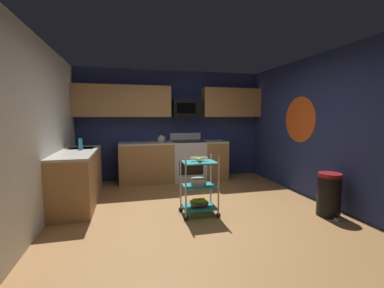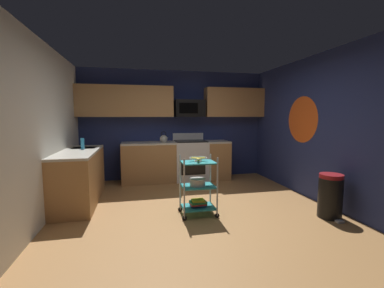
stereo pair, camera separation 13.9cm
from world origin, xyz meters
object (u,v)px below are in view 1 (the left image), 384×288
object	(u,v)px
fruit_bowl	(199,159)
dish_soap_bottle	(81,144)
rolling_cart	(199,186)
book_stack	(199,203)
microwave	(187,108)
trash_can	(329,195)
mixing_bowl_large	(198,182)
oven_range	(188,160)
kettle	(161,139)

from	to	relation	value
fruit_bowl	dish_soap_bottle	xyz separation A→B (m)	(-1.86, 1.20, 0.14)
rolling_cart	book_stack	distance (m)	0.27
book_stack	dish_soap_bottle	distance (m)	2.37
rolling_cart	dish_soap_bottle	size ratio (longest dim) A/B	4.57
fruit_bowl	rolling_cart	bearing A→B (deg)	-90.00
microwave	trash_can	xyz separation A→B (m)	(1.57, -2.82, -1.37)
mixing_bowl_large	dish_soap_bottle	distance (m)	2.26
microwave	book_stack	distance (m)	2.78
mixing_bowl_large	book_stack	world-z (taller)	mixing_bowl_large
rolling_cart	trash_can	bearing A→B (deg)	-15.13
oven_range	dish_soap_bottle	size ratio (longest dim) A/B	5.50
mixing_bowl_large	microwave	bearing A→B (deg)	81.26
rolling_cart	trash_can	size ratio (longest dim) A/B	1.39
fruit_bowl	book_stack	bearing A→B (deg)	-97.13
oven_range	book_stack	bearing A→B (deg)	-98.91
mixing_bowl_large	dish_soap_bottle	xyz separation A→B (m)	(-1.85, 1.20, 0.50)
fruit_bowl	trash_can	distance (m)	2.05
oven_range	trash_can	bearing A→B (deg)	-60.01
oven_range	microwave	world-z (taller)	microwave
book_stack	dish_soap_bottle	size ratio (longest dim) A/B	1.27
book_stack	trash_can	size ratio (longest dim) A/B	0.39
rolling_cart	trash_can	distance (m)	1.98
oven_range	kettle	xyz separation A→B (m)	(-0.63, -0.00, 0.52)
kettle	oven_range	bearing A→B (deg)	0.35
rolling_cart	fruit_bowl	world-z (taller)	rolling_cart
kettle	dish_soap_bottle	xyz separation A→B (m)	(-1.57, -0.99, 0.02)
rolling_cart	mixing_bowl_large	xyz separation A→B (m)	(-0.01, 0.00, 0.07)
mixing_bowl_large	rolling_cart	bearing A→B (deg)	0.00
kettle	trash_can	distance (m)	3.56
oven_range	fruit_bowl	xyz separation A→B (m)	(-0.34, -2.20, 0.40)
mixing_bowl_large	book_stack	xyz separation A→B (m)	(0.01, 0.00, -0.33)
kettle	trash_can	size ratio (longest dim) A/B	0.40
trash_can	mixing_bowl_large	bearing A→B (deg)	164.94
oven_range	kettle	world-z (taller)	kettle
dish_soap_bottle	trash_can	bearing A→B (deg)	-24.50
oven_range	rolling_cart	bearing A→B (deg)	-98.91
kettle	dish_soap_bottle	bearing A→B (deg)	-147.72
fruit_bowl	book_stack	distance (m)	0.69
rolling_cart	kettle	xyz separation A→B (m)	(-0.29, 2.19, 0.54)
oven_range	mixing_bowl_large	distance (m)	2.23
rolling_cart	kettle	size ratio (longest dim) A/B	3.47
oven_range	microwave	size ratio (longest dim) A/B	1.57
oven_range	kettle	size ratio (longest dim) A/B	4.17
mixing_bowl_large	kettle	size ratio (longest dim) A/B	0.95
dish_soap_bottle	book_stack	bearing A→B (deg)	-32.86
kettle	mixing_bowl_large	bearing A→B (deg)	-82.77
book_stack	kettle	bearing A→B (deg)	97.49
microwave	trash_can	distance (m)	3.51
dish_soap_bottle	fruit_bowl	bearing A→B (deg)	-32.86
mixing_bowl_large	dish_soap_bottle	bearing A→B (deg)	147.00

